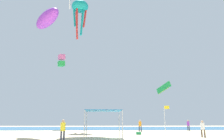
% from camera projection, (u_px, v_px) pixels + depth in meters
% --- Properties ---
extents(ground, '(110.00, 110.00, 0.10)m').
position_uv_depth(ground, '(145.00, 140.00, 18.06)').
color(ground, beige).
extents(ocean_strip, '(110.00, 23.85, 0.03)m').
position_uv_depth(ocean_strip, '(116.00, 128.00, 48.43)').
color(ocean_strip, '#28608C').
rests_on(ocean_strip, ground).
extents(canopy_tent, '(3.30, 3.12, 2.51)m').
position_uv_depth(canopy_tent, '(103.00, 112.00, 19.97)').
color(canopy_tent, '#B2B2B7').
rests_on(canopy_tent, ground).
extents(person_near_tent, '(0.38, 0.38, 1.60)m').
position_uv_depth(person_near_tent, '(203.00, 127.00, 20.97)').
color(person_near_tent, brown).
rests_on(person_near_tent, ground).
extents(person_leftmost, '(0.44, 0.41, 1.74)m').
position_uv_depth(person_leftmost, '(188.00, 124.00, 35.54)').
color(person_leftmost, '#33384C').
rests_on(person_leftmost, ground).
extents(person_central, '(0.40, 0.40, 1.67)m').
position_uv_depth(person_central, '(63.00, 128.00, 17.28)').
color(person_central, '#33384C').
rests_on(person_central, ground).
extents(person_rightmost, '(0.42, 0.41, 1.73)m').
position_uv_depth(person_rightmost, '(140.00, 125.00, 32.04)').
color(person_rightmost, '#33384C').
rests_on(person_rightmost, ground).
extents(banner_flag, '(0.61, 0.06, 3.19)m').
position_uv_depth(banner_flag, '(165.00, 117.00, 23.51)').
color(banner_flag, silver).
rests_on(banner_flag, ground).
extents(cooler_box, '(0.57, 0.37, 0.35)m').
position_uv_depth(cooler_box, '(139.00, 133.00, 25.09)').
color(cooler_box, '#1E8C4C').
rests_on(cooler_box, ground).
extents(kite_box_pink, '(1.70, 1.66, 2.59)m').
position_uv_depth(kite_box_pink, '(61.00, 60.00, 45.02)').
color(kite_box_pink, pink).
extents(kite_inflatable_purple, '(4.87, 5.84, 2.18)m').
position_uv_depth(kite_inflatable_purple, '(47.00, 19.00, 26.86)').
color(kite_inflatable_purple, purple).
extents(kite_parafoil_green, '(2.34, 3.64, 2.48)m').
position_uv_depth(kite_parafoil_green, '(164.00, 88.00, 46.59)').
color(kite_parafoil_green, green).
extents(kite_octopus_teal, '(3.34, 3.34, 7.12)m').
position_uv_depth(kite_octopus_teal, '(80.00, 8.00, 39.25)').
color(kite_octopus_teal, teal).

